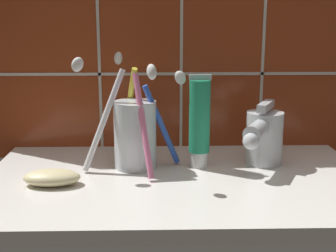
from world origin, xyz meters
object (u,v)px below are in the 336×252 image
toothbrush_cup (135,131)px  toothpaste_tube (199,122)px  soap_bar (52,178)px  sink_faucet (263,136)px

toothbrush_cup → toothpaste_tube: (10.08, 0.02, 1.40)cm
toothbrush_cup → soap_bar: size_ratio=2.21×
soap_bar → toothbrush_cup: bearing=33.7°
toothpaste_tube → soap_bar: bearing=-160.4°
toothpaste_tube → soap_bar: (-21.57, -7.69, -6.16)cm
toothbrush_cup → soap_bar: 14.61cm
toothbrush_cup → soap_bar: bearing=-146.3°
toothpaste_tube → sink_faucet: bearing=2.8°
toothpaste_tube → sink_faucet: size_ratio=1.29×
sink_faucet → soap_bar: 32.99cm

